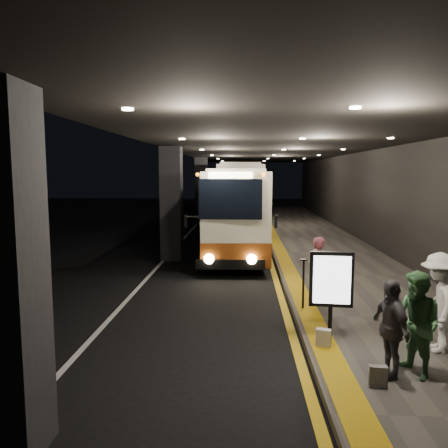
{
  "coord_description": "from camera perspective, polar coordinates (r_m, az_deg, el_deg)",
  "views": [
    {
      "loc": [
        1.31,
        -12.87,
        3.39
      ],
      "look_at": [
        0.66,
        1.54,
        1.7
      ],
      "focal_mm": 35.0,
      "sensor_mm": 36.0,
      "label": 1
    }
  ],
  "objects": [
    {
      "name": "stanchion_post",
      "position": [
        10.72,
        10.31,
        -7.72
      ],
      "size": [
        0.05,
        0.05,
        1.19
      ],
      "primitive_type": "cylinder",
      "color": "black",
      "rests_on": "sidewalk"
    },
    {
      "name": "coach_main",
      "position": [
        19.11,
        1.34,
        1.45
      ],
      "size": [
        2.62,
        11.09,
        3.43
      ],
      "rotation": [
        0.0,
        0.0,
        0.03
      ],
      "color": "beige",
      "rests_on": "ground"
    },
    {
      "name": "terminal_wall",
      "position": [
        18.75,
        20.34,
        5.08
      ],
      "size": [
        0.1,
        50.0,
        6.0
      ],
      "primitive_type": "cube",
      "color": "black",
      "rests_on": "ground"
    },
    {
      "name": "sidewalk",
      "position": [
        18.49,
        13.3,
        -3.82
      ],
      "size": [
        4.5,
        50.0,
        0.15
      ],
      "primitive_type": "cube",
      "color": "#514C44",
      "rests_on": "ground"
    },
    {
      "name": "support_columns",
      "position": [
        17.14,
        -6.86,
        2.66
      ],
      "size": [
        0.8,
        24.8,
        4.4
      ],
      "color": "black",
      "rests_on": "ground"
    },
    {
      "name": "bag_plain",
      "position": [
        8.67,
        12.87,
        -14.27
      ],
      "size": [
        0.3,
        0.24,
        0.33
      ],
      "primitive_type": "cube",
      "rotation": [
        0.0,
        0.0,
        -0.36
      ],
      "color": "#B1A8A6",
      "rests_on": "sidewalk"
    },
    {
      "name": "coach_second",
      "position": [
        28.75,
        1.51,
        3.62
      ],
      "size": [
        3.31,
        12.39,
        3.85
      ],
      "rotation": [
        0.0,
        0.0,
        0.06
      ],
      "color": "beige",
      "rests_on": "ground"
    },
    {
      "name": "passenger_waiting_grey",
      "position": [
        7.6,
        20.88,
        -12.55
      ],
      "size": [
        0.68,
        1.02,
        1.59
      ],
      "primitive_type": "imported",
      "rotation": [
        0.0,
        0.0,
        -1.34
      ],
      "color": "#47454A",
      "rests_on": "sidewalk"
    },
    {
      "name": "ground",
      "position": [
        13.37,
        -3.15,
        -8.02
      ],
      "size": [
        90.0,
        90.0,
        0.0
      ],
      "primitive_type": "plane",
      "color": "black"
    },
    {
      "name": "canopy",
      "position": [
        17.95,
        6.5,
        10.51
      ],
      "size": [
        9.0,
        50.0,
        0.4
      ],
      "primitive_type": "cube",
      "color": "black",
      "rests_on": "support_columns"
    },
    {
      "name": "kerb_stripe_yellow",
      "position": [
        18.21,
        5.83,
        -4.06
      ],
      "size": [
        0.18,
        50.0,
        0.01
      ],
      "primitive_type": "cube",
      "color": "gold",
      "rests_on": "ground"
    },
    {
      "name": "tactile_strip",
      "position": [
        18.22,
        7.41,
        -3.59
      ],
      "size": [
        0.5,
        50.0,
        0.01
      ],
      "primitive_type": "cube",
      "color": "gold",
      "rests_on": "sidewalk"
    },
    {
      "name": "lane_line_white",
      "position": [
        18.45,
        -7.18,
        -3.94
      ],
      "size": [
        0.12,
        50.0,
        0.01
      ],
      "primitive_type": "cube",
      "color": "silver",
      "rests_on": "ground"
    },
    {
      "name": "passenger_waiting_green",
      "position": [
        7.73,
        23.84,
        -11.93
      ],
      "size": [
        0.77,
        0.95,
        1.7
      ],
      "primitive_type": "imported",
      "rotation": [
        0.0,
        0.0,
        -1.2
      ],
      "color": "#467E4A",
      "rests_on": "sidewalk"
    },
    {
      "name": "info_sign",
      "position": [
        8.68,
        13.84,
        -7.26
      ],
      "size": [
        0.83,
        0.2,
        1.75
      ],
      "rotation": [
        0.0,
        0.0,
        -0.1
      ],
      "color": "black",
      "rests_on": "sidewalk"
    },
    {
      "name": "bag_polka",
      "position": [
        7.41,
        19.48,
        -18.25
      ],
      "size": [
        0.28,
        0.15,
        0.33
      ],
      "primitive_type": "cube",
      "rotation": [
        0.0,
        0.0,
        -0.11
      ],
      "color": "black",
      "rests_on": "sidewalk"
    },
    {
      "name": "passenger_waiting_white",
      "position": [
        8.94,
        26.26,
        -9.15
      ],
      "size": [
        0.83,
        1.27,
        1.82
      ],
      "primitive_type": "imported",
      "rotation": [
        0.0,
        0.0,
        -1.83
      ],
      "color": "silver",
      "rests_on": "sidewalk"
    },
    {
      "name": "passenger_boarding",
      "position": [
        11.32,
        12.36,
        -5.78
      ],
      "size": [
        0.61,
        0.71,
        1.66
      ],
      "primitive_type": "imported",
      "rotation": [
        0.0,
        0.0,
        1.99
      ],
      "color": "#BB5769",
      "rests_on": "sidewalk"
    }
  ]
}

